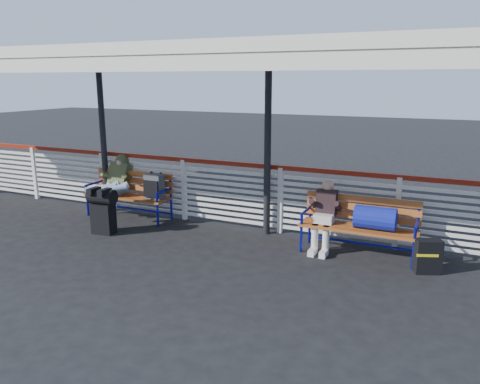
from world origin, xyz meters
The scene contains 9 objects.
ground centered at (0.00, 0.00, 0.00)m, with size 60.00×60.00×0.00m, color black.
fence centered at (0.00, 1.90, 0.66)m, with size 12.08×0.08×1.24m.
canopy centered at (0.00, 0.87, 3.04)m, with size 12.60×3.60×3.16m.
luggage_stack centered at (-0.87, 0.54, 0.45)m, with size 0.52×0.31×0.82m.
bench_left centered at (-0.85, 1.57, 0.60)m, with size 1.80×0.56×0.95m.
bench_right centered at (3.63, 1.37, 0.60)m, with size 1.80×0.56×0.92m.
traveler_man centered at (-1.22, 1.23, 0.70)m, with size 0.93×1.64×0.77m.
companion_person centered at (2.94, 1.37, 0.60)m, with size 0.32×0.66×1.15m.
suitcase_side centered at (4.54, 1.07, 0.25)m, with size 0.41×0.33×0.50m.
Camera 1 is at (4.71, -5.75, 2.71)m, focal length 35.00 mm.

